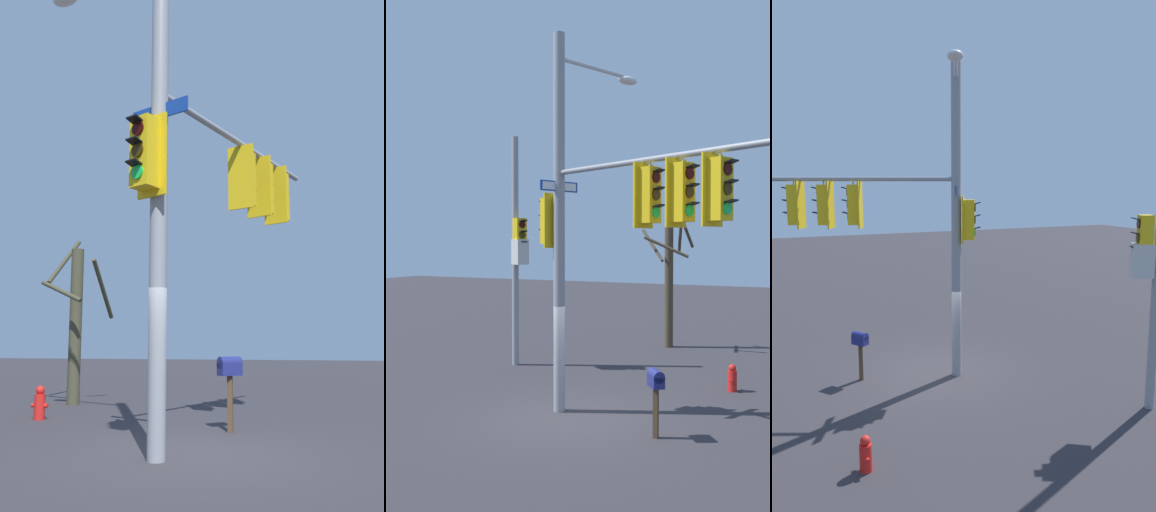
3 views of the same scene
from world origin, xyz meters
TOP-DOWN VIEW (x-y plane):
  - ground_plane at (0.00, 0.00)m, footprint 80.00×80.00m
  - main_signal_pole_assembly at (0.03, 0.71)m, footprint 4.69×5.70m
  - secondary_pole_assembly at (-4.12, -3.95)m, footprint 0.60×0.72m
  - fire_hydrant at (-3.95, 2.90)m, footprint 0.38×0.24m
  - mailbox at (0.36, 2.12)m, footprint 0.50×0.46m
  - bare_tree_across_street at (-9.29, -0.40)m, footprint 1.77×2.03m

SIDE VIEW (x-z plane):
  - ground_plane at x=0.00m, z-range 0.00..0.00m
  - fire_hydrant at x=-3.95m, z-range -0.02..0.71m
  - mailbox at x=0.36m, z-range 0.40..1.81m
  - bare_tree_across_street at x=-9.29m, z-range 0.09..5.09m
  - secondary_pole_assembly at x=-4.12m, z-range 0.10..7.53m
  - main_signal_pole_assembly at x=0.03m, z-range 0.41..9.32m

